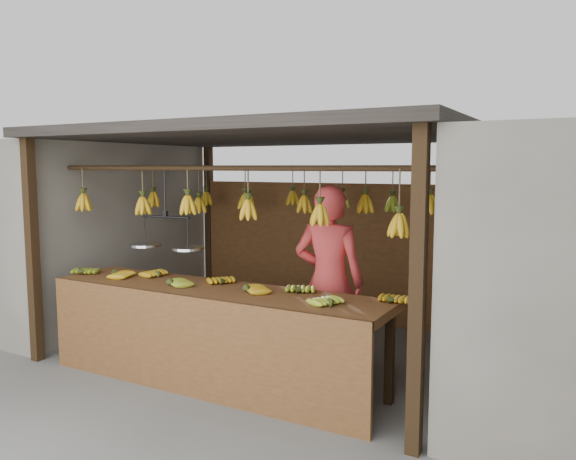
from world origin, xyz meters
The scene contains 8 objects.
ground centered at (0.00, 0.00, 0.00)m, with size 80.00×80.00×0.00m, color #5B5B57.
stall centered at (0.00, 0.33, 1.97)m, with size 4.30×3.30×2.40m.
neighbor_left centered at (-3.60, 0.00, 1.15)m, with size 3.00×3.00×2.30m, color slate.
counter centered at (0.00, -1.22, 0.71)m, with size 3.42×0.77×0.96m.
hanging_bananas centered at (0.00, 0.00, 1.61)m, with size 3.63×2.24×0.38m.
balance_scale centered at (-0.66, -1.00, 1.26)m, with size 0.83×0.33×0.79m.
vendor centered at (0.85, -0.44, 0.92)m, with size 0.67×0.44×1.85m, color #BF3333.
bag_bundles centered at (1.94, 1.35, 0.96)m, with size 0.08×0.26×1.23m.
Camera 1 is at (3.03, -5.22, 2.01)m, focal length 35.00 mm.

